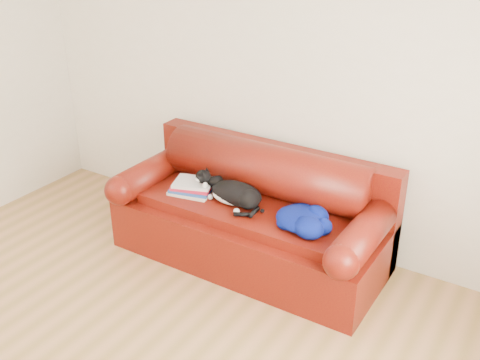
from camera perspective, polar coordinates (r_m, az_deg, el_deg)
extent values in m
cube|color=beige|center=(4.49, 2.54, 9.96)|extent=(4.50, 0.02, 2.60)
cube|color=#400208|center=(4.44, 1.03, -5.56)|extent=(2.10, 0.90, 0.42)
cube|color=#400208|center=(4.29, 0.71, -3.11)|extent=(1.66, 0.62, 0.10)
cylinder|color=black|center=(4.80, -10.66, -6.02)|extent=(0.06, 0.06, 0.05)
cylinder|color=black|center=(3.98, 10.31, -13.57)|extent=(0.06, 0.06, 0.05)
cylinder|color=black|center=(5.23, -5.86, -2.85)|extent=(0.06, 0.06, 0.05)
cylinder|color=black|center=(4.49, 13.60, -8.84)|extent=(0.06, 0.06, 0.05)
cube|color=#400208|center=(4.61, 3.36, -1.29)|extent=(2.10, 0.18, 0.85)
cylinder|color=#400208|center=(4.41, 2.76, 1.10)|extent=(1.70, 0.40, 0.40)
cylinder|color=#400208|center=(4.78, -8.53, 0.98)|extent=(0.24, 0.88, 0.24)
sphere|color=#400208|center=(4.49, -12.12, -1.03)|extent=(0.24, 0.24, 0.24)
cylinder|color=#400208|center=(3.95, 12.75, -5.06)|extent=(0.24, 0.88, 0.24)
sphere|color=#400208|center=(3.59, 10.28, -8.17)|extent=(0.24, 0.24, 0.24)
cube|color=beige|center=(4.46, -4.79, -1.11)|extent=(0.37, 0.31, 0.02)
cube|color=white|center=(4.46, -4.79, -1.11)|extent=(0.35, 0.29, 0.02)
cube|color=#1B4695|center=(4.44, -4.80, -0.82)|extent=(0.37, 0.31, 0.02)
cube|color=white|center=(4.44, -4.80, -0.82)|extent=(0.35, 0.30, 0.02)
cube|color=#B2142E|center=(4.43, -4.81, -0.53)|extent=(0.36, 0.32, 0.02)
cube|color=white|center=(4.43, -4.81, -0.53)|extent=(0.35, 0.30, 0.02)
cube|color=silver|center=(4.42, -4.83, -0.24)|extent=(0.36, 0.32, 0.02)
cube|color=white|center=(4.42, -4.83, -0.24)|extent=(0.34, 0.30, 0.02)
ellipsoid|color=black|center=(4.24, -0.37, -1.38)|extent=(0.47, 0.35, 0.18)
ellipsoid|color=silver|center=(4.23, -1.05, -1.88)|extent=(0.32, 0.21, 0.11)
ellipsoid|color=silver|center=(4.33, -2.08, -0.67)|extent=(0.15, 0.14, 0.11)
ellipsoid|color=black|center=(4.16, 0.89, -2.11)|extent=(0.22, 0.22, 0.15)
ellipsoid|color=black|center=(4.40, -2.72, 0.52)|extent=(0.15, 0.15, 0.11)
ellipsoid|color=silver|center=(4.39, -3.17, 0.24)|extent=(0.07, 0.07, 0.04)
sphere|color=#BF7272|center=(4.40, -3.37, 0.28)|extent=(0.01, 0.01, 0.01)
cone|color=black|center=(4.36, -2.92, 0.95)|extent=(0.06, 0.05, 0.05)
cone|color=black|center=(4.39, -2.32, 1.17)|extent=(0.06, 0.05, 0.05)
cylinder|color=black|center=(4.11, 1.45, -3.27)|extent=(0.05, 0.15, 0.04)
sphere|color=silver|center=(4.38, -2.56, -1.42)|extent=(0.04, 0.04, 0.04)
sphere|color=silver|center=(4.13, -0.36, -3.21)|extent=(0.04, 0.04, 0.04)
ellipsoid|color=#03024B|center=(3.98, 6.22, -3.89)|extent=(0.48, 0.46, 0.12)
ellipsoid|color=#03024B|center=(3.86, 6.99, -4.75)|extent=(0.29, 0.27, 0.14)
ellipsoid|color=#03024B|center=(4.09, 6.04, -3.28)|extent=(0.31, 0.33, 0.09)
ellipsoid|color=#03024B|center=(4.02, 7.79, -3.51)|extent=(0.24, 0.21, 0.14)
ellipsoid|color=#03024B|center=(3.96, 4.82, -4.27)|extent=(0.19, 0.20, 0.09)
ellipsoid|color=silver|center=(3.89, 6.14, -4.33)|extent=(0.18, 0.12, 0.04)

